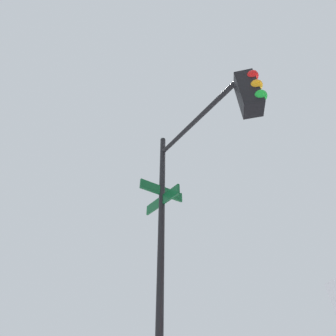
{
  "coord_description": "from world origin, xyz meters",
  "views": [
    {
      "loc": [
        -3.2,
        -6.36,
        1.56
      ],
      "look_at": [
        -6.2,
        -7.06,
        3.86
      ],
      "focal_mm": 23.97,
      "sensor_mm": 36.0,
      "label": 1
    }
  ],
  "objects": [
    {
      "name": "traffic_signal_near",
      "position": [
        -6.25,
        -6.55,
        3.73
      ],
      "size": [
        2.11,
        2.33,
        5.32
      ],
      "color": "black",
      "rests_on": "ground_plane"
    }
  ]
}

